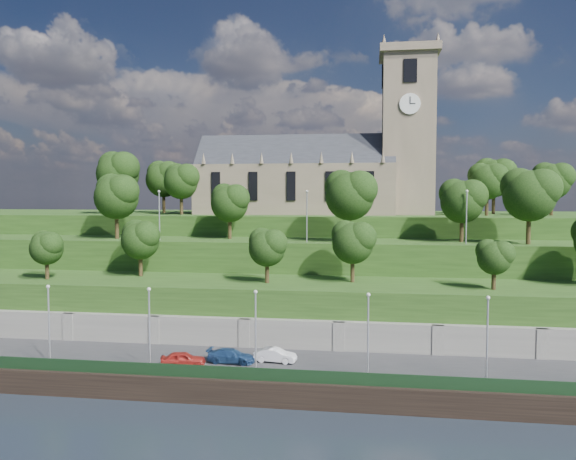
% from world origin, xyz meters
% --- Properties ---
extents(ground, '(320.00, 320.00, 0.00)m').
position_xyz_m(ground, '(0.00, 0.00, 0.00)').
color(ground, black).
rests_on(ground, ground).
extents(promenade, '(160.00, 12.00, 2.00)m').
position_xyz_m(promenade, '(0.00, 6.00, 1.00)').
color(promenade, '#2D2D30').
rests_on(promenade, ground).
extents(quay_wall, '(160.00, 0.50, 2.20)m').
position_xyz_m(quay_wall, '(0.00, -0.05, 1.10)').
color(quay_wall, black).
rests_on(quay_wall, ground).
extents(fence, '(160.00, 0.10, 1.20)m').
position_xyz_m(fence, '(0.00, 0.60, 2.60)').
color(fence, '#163219').
rests_on(fence, promenade).
extents(retaining_wall, '(160.00, 2.10, 5.00)m').
position_xyz_m(retaining_wall, '(0.00, 11.97, 2.50)').
color(retaining_wall, slate).
rests_on(retaining_wall, ground).
extents(embankment_lower, '(160.00, 12.00, 8.00)m').
position_xyz_m(embankment_lower, '(0.00, 18.00, 4.00)').
color(embankment_lower, '#224216').
rests_on(embankment_lower, ground).
extents(embankment_upper, '(160.00, 10.00, 12.00)m').
position_xyz_m(embankment_upper, '(0.00, 29.00, 6.00)').
color(embankment_upper, '#224216').
rests_on(embankment_upper, ground).
extents(hilltop, '(160.00, 32.00, 15.00)m').
position_xyz_m(hilltop, '(0.00, 50.00, 7.50)').
color(hilltop, '#224216').
rests_on(hilltop, ground).
extents(church, '(38.60, 12.35, 27.60)m').
position_xyz_m(church, '(0.79, 45.98, 22.52)').
color(church, '#6F604D').
rests_on(church, hilltop).
extents(trees_lower, '(68.80, 8.60, 7.88)m').
position_xyz_m(trees_lower, '(4.34, 18.59, 12.71)').
color(trees_lower, '#2F2412').
rests_on(trees_lower, embankment_lower).
extents(trees_upper, '(61.59, 8.80, 9.53)m').
position_xyz_m(trees_upper, '(4.01, 27.95, 18.12)').
color(trees_upper, '#2F2412').
rests_on(trees_upper, embankment_upper).
extents(trees_hilltop, '(75.58, 15.85, 10.42)m').
position_xyz_m(trees_hilltop, '(-3.78, 44.53, 21.20)').
color(trees_hilltop, '#2F2412').
rests_on(trees_hilltop, hilltop).
extents(lamp_posts_promenade, '(60.36, 0.36, 7.68)m').
position_xyz_m(lamp_posts_promenade, '(-2.00, 2.50, 6.44)').
color(lamp_posts_promenade, '#B2B2B7').
rests_on(lamp_posts_promenade, promenade).
extents(lamp_posts_upper, '(40.36, 0.36, 6.79)m').
position_xyz_m(lamp_posts_upper, '(0.00, 26.00, 15.98)').
color(lamp_posts_upper, '#B2B2B7').
rests_on(lamp_posts_upper, embankment_upper).
extents(car_left, '(4.46, 2.63, 1.42)m').
position_xyz_m(car_left, '(-9.22, 3.68, 2.71)').
color(car_left, '#A4211B').
rests_on(car_left, promenade).
extents(car_middle, '(4.19, 1.79, 1.34)m').
position_xyz_m(car_middle, '(-0.88, 6.41, 2.67)').
color(car_middle, silver).
rests_on(car_middle, promenade).
extents(car_right, '(4.67, 2.08, 1.33)m').
position_xyz_m(car_right, '(-5.05, 5.56, 2.67)').
color(car_right, navy).
rests_on(car_right, promenade).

